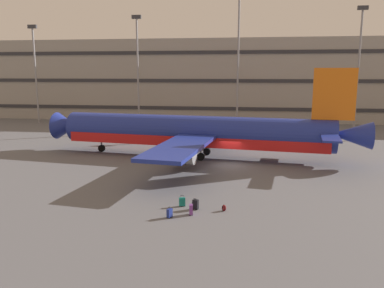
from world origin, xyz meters
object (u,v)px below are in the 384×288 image
(airliner, at_px, (197,133))
(suitcase_navy, at_px, (182,202))
(backpack_laid_flat, at_px, (224,208))
(suitcase_silver, at_px, (196,204))
(suitcase_teal, at_px, (191,209))
(suitcase_small, at_px, (170,213))

(airliner, relative_size, suitcase_navy, 44.69)
(backpack_laid_flat, bearing_deg, suitcase_silver, 179.69)
(airliner, height_order, suitcase_teal, airliner)
(airliner, relative_size, suitcase_small, 49.65)
(airliner, distance_m, suitcase_navy, 17.86)
(suitcase_small, height_order, suitcase_silver, suitcase_silver)
(airliner, xyz_separation_m, suitcase_small, (0.64, -20.13, -2.68))
(airliner, xyz_separation_m, suitcase_silver, (2.25, -18.18, -2.62))
(suitcase_navy, bearing_deg, suitcase_small, -101.05)
(airliner, xyz_separation_m, suitcase_teal, (2.07, -19.32, -2.63))
(suitcase_small, relative_size, suitcase_silver, 0.88)
(suitcase_silver, bearing_deg, airliner, 97.05)
(suitcase_small, xyz_separation_m, suitcase_silver, (1.61, 1.95, 0.05))
(airliner, height_order, suitcase_navy, airliner)
(suitcase_teal, xyz_separation_m, suitcase_silver, (0.18, 1.14, 0.00))
(suitcase_teal, bearing_deg, backpack_laid_flat, 25.92)
(suitcase_navy, xyz_separation_m, suitcase_silver, (1.12, -0.55, 0.04))
(suitcase_silver, bearing_deg, suitcase_small, -129.58)
(suitcase_small, bearing_deg, suitcase_silver, 50.42)
(suitcase_navy, bearing_deg, suitcase_silver, -26.27)
(airliner, bearing_deg, suitcase_navy, -86.34)
(suitcase_small, relative_size, backpack_laid_flat, 1.49)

